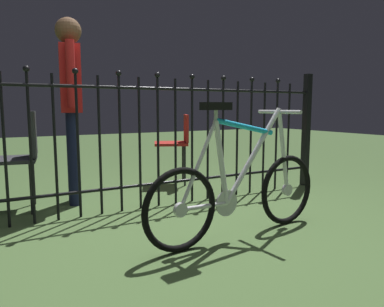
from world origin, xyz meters
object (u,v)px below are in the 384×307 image
Objects in this scene: chair_charcoal at (20,151)px; bicycle at (239,190)px; chair_red at (177,140)px; person_visitor at (71,94)px.

bicycle is at bearing -49.08° from chair_charcoal.
bicycle is at bearing -103.57° from chair_red.
chair_charcoal is (-1.27, 1.47, 0.19)m from bicycle.
chair_red is (0.44, 1.82, 0.19)m from bicycle.
bicycle reaches higher than chair_red.
person_visitor is at bearing -165.34° from chair_red.
chair_red is 1.39m from person_visitor.
person_visitor reaches higher than chair_red.
person_visitor reaches higher than chair_charcoal.
bicycle is 1.74× the size of chair_charcoal.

